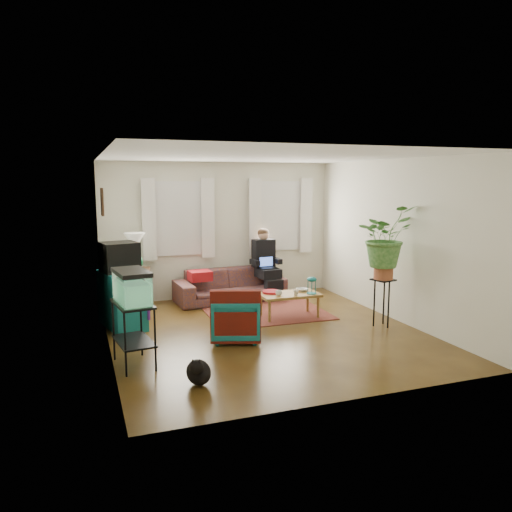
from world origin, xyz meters
name	(u,v)px	position (x,y,z in m)	size (l,w,h in m)	color
floor	(265,332)	(0.00, 0.00, 0.00)	(4.50, 5.00, 0.01)	#4F2B14
ceiling	(265,156)	(0.00, 0.00, 2.60)	(4.50, 5.00, 0.01)	white
wall_back	(219,230)	(0.00, 2.50, 1.30)	(4.50, 0.01, 2.60)	silver
wall_front	(354,277)	(0.00, -2.50, 1.30)	(4.50, 0.01, 2.60)	silver
wall_left	(106,254)	(-2.25, 0.00, 1.30)	(0.01, 5.00, 2.60)	silver
wall_right	(395,240)	(2.25, 0.00, 1.30)	(0.01, 5.00, 2.60)	silver
window_left	(178,219)	(-0.80, 2.48, 1.55)	(1.08, 0.04, 1.38)	white
window_right	(280,216)	(1.25, 2.48, 1.55)	(1.08, 0.04, 1.38)	white
curtains_left	(179,219)	(-0.80, 2.40, 1.55)	(1.36, 0.06, 1.50)	white
curtains_right	(281,216)	(1.25, 2.40, 1.55)	(1.36, 0.06, 1.50)	white
picture_frame	(103,202)	(-2.21, 0.85, 1.95)	(0.04, 0.32, 0.40)	#3D2616
area_rug	(266,312)	(0.41, 1.02, 0.01)	(2.00, 1.60, 0.01)	maroon
sofa	(230,280)	(0.07, 2.05, 0.40)	(2.04, 0.81, 0.80)	brown
seated_person	(266,266)	(0.81, 2.10, 0.61)	(0.51, 0.63, 1.22)	black
side_table	(137,289)	(-1.65, 2.09, 0.36)	(0.49, 0.49, 0.71)	#422A18
table_lamp	(135,252)	(-1.65, 2.09, 1.01)	(0.37, 0.37, 0.65)	white
dresser	(122,300)	(-1.99, 1.00, 0.43)	(0.48, 0.95, 0.86)	navy
crt_tv	(119,257)	(-2.00, 1.10, 1.09)	(0.52, 0.48, 0.46)	black
aquarium_stand	(134,334)	(-2.00, -0.74, 0.40)	(0.40, 0.71, 0.79)	black
aquarium	(132,286)	(-2.00, -0.74, 1.00)	(0.35, 0.64, 0.42)	#7FD899
black_cat	(199,370)	(-1.39, -1.58, 0.18)	(0.27, 0.41, 0.35)	black
armchair	(236,316)	(-0.51, -0.19, 0.35)	(0.67, 0.63, 0.69)	#105160
serape_throw	(236,311)	(-0.60, -0.44, 0.49)	(0.69, 0.16, 0.57)	#9E0A0A
coffee_table	(289,305)	(0.67, 0.62, 0.20)	(0.98, 0.54, 0.41)	brown
cup_a	(279,293)	(0.44, 0.53, 0.45)	(0.11, 0.11, 0.09)	white
cup_b	(296,293)	(0.71, 0.46, 0.45)	(0.09, 0.09, 0.08)	beige
bowl	(302,290)	(0.94, 0.70, 0.43)	(0.19, 0.19, 0.05)	white
snack_tray	(271,292)	(0.40, 0.75, 0.42)	(0.30, 0.30, 0.04)	#B21414
birdcage	(312,285)	(1.00, 0.48, 0.55)	(0.16, 0.16, 0.29)	#115B6B
plant_stand	(382,303)	(1.83, -0.33, 0.37)	(0.32, 0.32, 0.75)	black
potted_plant	(384,246)	(1.83, -0.33, 1.27)	(0.86, 0.74, 0.95)	#599947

